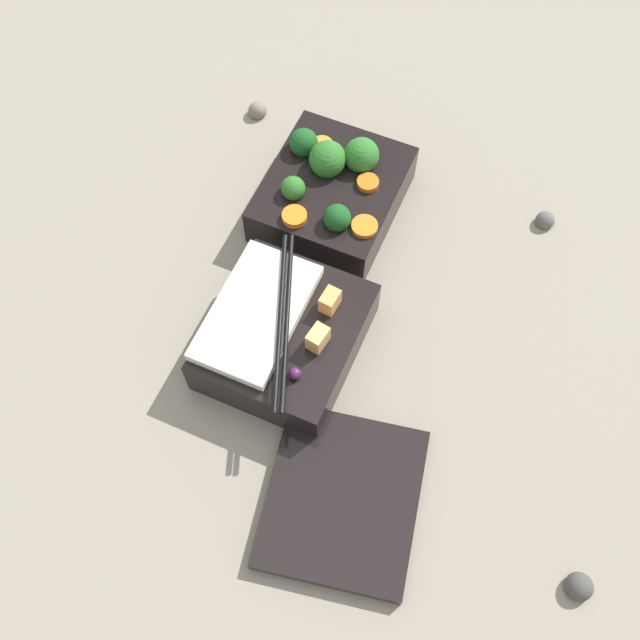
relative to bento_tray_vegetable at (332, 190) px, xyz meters
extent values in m
plane|color=gray|center=(0.09, 0.01, -0.03)|extent=(3.00, 3.00, 0.00)
cube|color=black|center=(0.00, 0.00, -0.01)|extent=(0.17, 0.15, 0.05)
sphere|color=#2D7028|center=(0.04, -0.03, 0.03)|extent=(0.03, 0.03, 0.03)
sphere|color=#2D7028|center=(-0.02, -0.01, 0.03)|extent=(0.04, 0.04, 0.04)
sphere|color=#19511E|center=(-0.03, -0.05, 0.03)|extent=(0.03, 0.03, 0.03)
sphere|color=#19511E|center=(0.05, 0.03, 0.03)|extent=(0.03, 0.03, 0.03)
sphere|color=#2D7028|center=(-0.04, 0.02, 0.03)|extent=(0.04, 0.04, 0.04)
cylinder|color=orange|center=(0.05, 0.06, 0.02)|extent=(0.04, 0.04, 0.01)
cylinder|color=orange|center=(0.07, -0.02, 0.02)|extent=(0.04, 0.04, 0.01)
cylinder|color=orange|center=(-0.01, 0.04, 0.02)|extent=(0.03, 0.03, 0.01)
cylinder|color=orange|center=(-0.04, -0.03, 0.02)|extent=(0.03, 0.03, 0.01)
cube|color=black|center=(0.19, 0.03, -0.01)|extent=(0.17, 0.15, 0.05)
cube|color=silver|center=(0.19, 0.00, 0.03)|extent=(0.15, 0.09, 0.01)
cube|color=#F4A356|center=(0.15, 0.06, 0.03)|extent=(0.02, 0.02, 0.02)
cube|color=#EAB266|center=(0.20, 0.07, 0.03)|extent=(0.03, 0.02, 0.02)
sphere|color=#4C1E4C|center=(0.24, 0.06, 0.03)|extent=(0.01, 0.01, 0.01)
cylinder|color=black|center=(0.20, 0.03, 0.03)|extent=(0.19, 0.08, 0.01)
cylinder|color=black|center=(0.19, 0.03, 0.03)|extent=(0.19, 0.08, 0.01)
cube|color=black|center=(0.32, 0.15, -0.02)|extent=(0.19, 0.17, 0.01)
sphere|color=#474442|center=(0.31, 0.38, -0.03)|extent=(0.03, 0.03, 0.03)
sphere|color=#7A6B5B|center=(-0.10, -0.15, -0.03)|extent=(0.02, 0.02, 0.02)
sphere|color=#595651|center=(-0.08, 0.24, -0.03)|extent=(0.02, 0.02, 0.02)
camera|label=1|loc=(0.50, 0.20, 0.70)|focal=42.00mm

